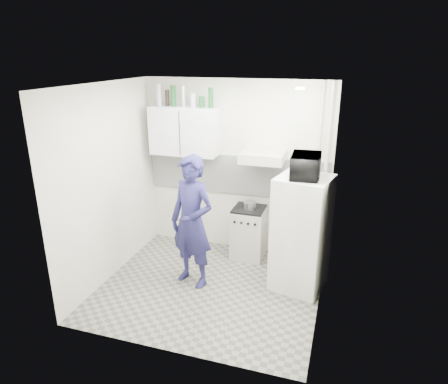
% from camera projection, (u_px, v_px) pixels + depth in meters
% --- Properties ---
extents(floor, '(2.80, 2.80, 0.00)m').
position_uv_depth(floor, '(210.00, 287.00, 5.28)').
color(floor, slate).
rests_on(floor, ground).
extents(ceiling, '(2.80, 2.80, 0.00)m').
position_uv_depth(ceiling, '(207.00, 85.00, 4.41)').
color(ceiling, white).
rests_on(ceiling, wall_back).
extents(wall_back, '(2.80, 0.00, 2.80)m').
position_uv_depth(wall_back, '(236.00, 168.00, 5.97)').
color(wall_back, silver).
rests_on(wall_back, floor).
extents(wall_left, '(0.00, 2.60, 2.60)m').
position_uv_depth(wall_left, '(108.00, 184.00, 5.24)').
color(wall_left, silver).
rests_on(wall_left, floor).
extents(wall_right, '(0.00, 2.60, 2.60)m').
position_uv_depth(wall_right, '(327.00, 208.00, 4.45)').
color(wall_right, silver).
rests_on(wall_right, floor).
extents(person, '(0.74, 0.59, 1.75)m').
position_uv_depth(person, '(192.00, 222.00, 5.13)').
color(person, '#1F1D4D').
rests_on(person, floor).
extents(stove, '(0.47, 0.47, 0.76)m').
position_uv_depth(stove, '(249.00, 233.00, 5.97)').
color(stove, '#BAB1A1').
rests_on(stove, floor).
extents(fridge, '(0.75, 0.75, 1.51)m').
position_uv_depth(fridge, '(301.00, 234.00, 5.08)').
color(fridge, white).
rests_on(fridge, floor).
extents(stove_top, '(0.45, 0.45, 0.03)m').
position_uv_depth(stove_top, '(249.00, 209.00, 5.84)').
color(stove_top, black).
rests_on(stove_top, stove).
extents(saucepan, '(0.18, 0.18, 0.10)m').
position_uv_depth(saucepan, '(250.00, 205.00, 5.82)').
color(saucepan, silver).
rests_on(saucepan, stove_top).
extents(microwave, '(0.52, 0.37, 0.28)m').
position_uv_depth(microwave, '(306.00, 166.00, 4.78)').
color(microwave, black).
rests_on(microwave, fridge).
extents(bottle_a, '(0.07, 0.07, 0.31)m').
position_uv_depth(bottle_a, '(159.00, 95.00, 5.78)').
color(bottle_a, '#B2B7BC').
rests_on(bottle_a, upper_cabinet).
extents(bottle_b, '(0.06, 0.06, 0.23)m').
position_uv_depth(bottle_b, '(167.00, 98.00, 5.76)').
color(bottle_b, black).
rests_on(bottle_b, upper_cabinet).
extents(bottle_c, '(0.07, 0.07, 0.30)m').
position_uv_depth(bottle_c, '(173.00, 96.00, 5.72)').
color(bottle_c, '#144C1E').
rests_on(bottle_c, upper_cabinet).
extents(bottle_d, '(0.07, 0.07, 0.29)m').
position_uv_depth(bottle_d, '(183.00, 96.00, 5.68)').
color(bottle_d, silver).
rests_on(bottle_d, upper_cabinet).
extents(canister_a, '(0.08, 0.08, 0.20)m').
position_uv_depth(canister_a, '(193.00, 100.00, 5.65)').
color(canister_a, '#B2B7BC').
rests_on(canister_a, upper_cabinet).
extents(canister_b, '(0.08, 0.08, 0.16)m').
position_uv_depth(canister_b, '(202.00, 102.00, 5.62)').
color(canister_b, '#144C1E').
rests_on(canister_b, upper_cabinet).
extents(bottle_e, '(0.07, 0.07, 0.28)m').
position_uv_depth(bottle_e, '(211.00, 98.00, 5.56)').
color(bottle_e, '#144C1E').
rests_on(bottle_e, upper_cabinet).
extents(upper_cabinet, '(1.00, 0.35, 0.70)m').
position_uv_depth(upper_cabinet, '(184.00, 131.00, 5.84)').
color(upper_cabinet, white).
rests_on(upper_cabinet, wall_back).
extents(range_hood, '(0.60, 0.50, 0.14)m').
position_uv_depth(range_hood, '(263.00, 157.00, 5.53)').
color(range_hood, '#BAB1A1').
rests_on(range_hood, wall_back).
extents(backsplash, '(2.74, 0.03, 0.60)m').
position_uv_depth(backsplash, '(236.00, 175.00, 5.99)').
color(backsplash, white).
rests_on(backsplash, wall_back).
extents(pipe_a, '(0.05, 0.05, 2.60)m').
position_uv_depth(pipe_a, '(325.00, 177.00, 5.53)').
color(pipe_a, '#BAB1A1').
rests_on(pipe_a, floor).
extents(pipe_b, '(0.04, 0.04, 2.60)m').
position_uv_depth(pipe_b, '(316.00, 177.00, 5.56)').
color(pipe_b, '#BAB1A1').
rests_on(pipe_b, floor).
extents(ceiling_spot_fixture, '(0.10, 0.10, 0.02)m').
position_uv_depth(ceiling_spot_fixture, '(300.00, 88.00, 4.32)').
color(ceiling_spot_fixture, white).
rests_on(ceiling_spot_fixture, ceiling).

